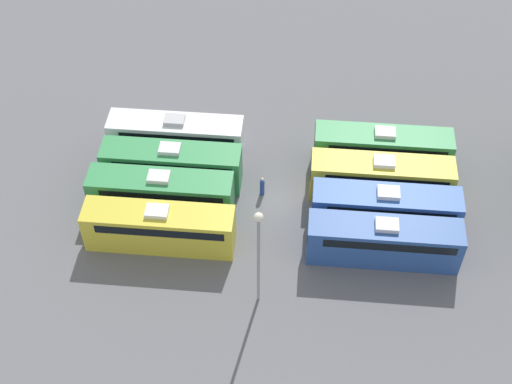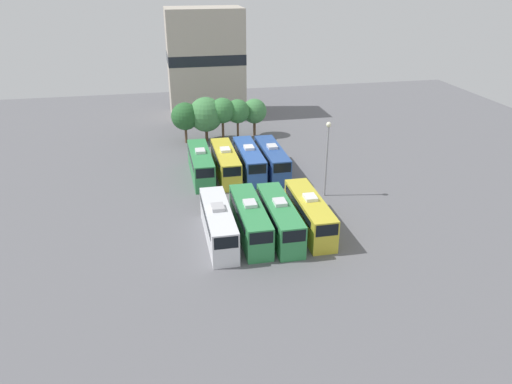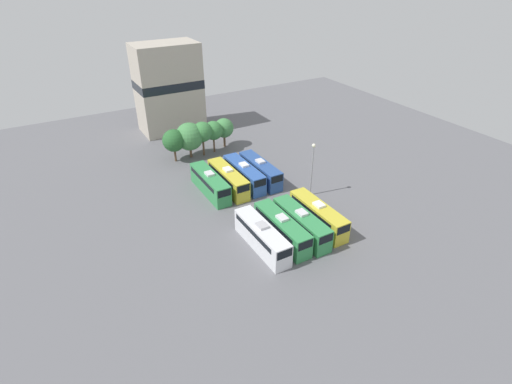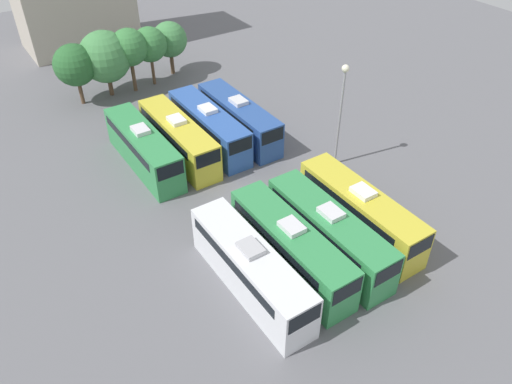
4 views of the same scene
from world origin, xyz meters
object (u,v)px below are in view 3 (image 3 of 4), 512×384
at_px(bus_2, 301,223).
at_px(bus_3, 318,215).
at_px(tree_1, 189,137).
at_px(bus_5, 228,179).
at_px(tree_2, 202,132).
at_px(worker_person, 260,208).
at_px(light_pole, 313,162).
at_px(bus_4, 210,183).
at_px(depot_building, 169,88).
at_px(bus_7, 260,170).
at_px(tree_0, 174,141).
at_px(tree_4, 224,128).
at_px(bus_1, 282,228).
at_px(bus_6, 244,174).
at_px(tree_3, 213,131).
at_px(bus_0, 262,236).

bearing_deg(bus_2, bus_3, 8.09).
bearing_deg(tree_1, bus_5, -86.76).
relative_size(bus_3, bus_5, 1.00).
bearing_deg(tree_1, bus_2, -82.91).
bearing_deg(tree_2, bus_2, -87.49).
bearing_deg(worker_person, light_pole, 3.18).
bearing_deg(worker_person, bus_4, 113.51).
bearing_deg(bus_5, depot_building, 87.91).
xyz_separation_m(bus_3, bus_7, (-0.17, 15.95, 0.00)).
relative_size(light_pole, tree_0, 1.44).
distance_m(tree_2, tree_4, 5.64).
xyz_separation_m(bus_1, bus_6, (3.05, 16.33, 0.00)).
bearing_deg(tree_1, bus_4, -99.35).
relative_size(worker_person, tree_3, 0.28).
relative_size(worker_person, tree_4, 0.30).
bearing_deg(worker_person, tree_2, 87.88).
bearing_deg(tree_0, bus_3, -71.17).
xyz_separation_m(bus_3, depot_building, (-5.21, 46.01, 7.49)).
relative_size(bus_0, worker_person, 6.03).
height_order(bus_4, tree_3, tree_3).
xyz_separation_m(bus_5, bus_6, (3.11, 0.21, 0.00)).
xyz_separation_m(bus_1, bus_4, (-3.24, 16.30, 0.00)).
distance_m(bus_6, depot_building, 30.83).
relative_size(bus_5, tree_4, 1.82).
bearing_deg(tree_0, bus_2, -77.10).
relative_size(bus_5, tree_3, 1.70).
relative_size(bus_2, bus_5, 1.00).
bearing_deg(bus_3, tree_1, 103.17).
bearing_deg(bus_2, tree_1, 97.09).
bearing_deg(bus_2, tree_0, 102.90).
relative_size(bus_2, tree_2, 1.59).
xyz_separation_m(bus_3, tree_0, (-10.31, 30.23, 2.32)).
distance_m(bus_6, bus_7, 3.04).
distance_m(bus_0, tree_1, 30.97).
height_order(bus_6, depot_building, depot_building).
distance_m(bus_6, worker_person, 9.60).
height_order(bus_4, tree_2, tree_2).
distance_m(worker_person, tree_0, 24.06).
bearing_deg(bus_3, tree_2, 98.74).
distance_m(bus_5, light_pole, 14.19).
relative_size(tree_1, tree_2, 1.02).
height_order(bus_4, bus_5, same).
xyz_separation_m(bus_6, tree_0, (-7.11, 14.06, 2.32)).
bearing_deg(bus_1, tree_4, 77.71).
distance_m(bus_2, bus_6, 16.63).
distance_m(bus_0, bus_6, 17.67).
bearing_deg(bus_0, light_pole, 29.57).
relative_size(bus_4, tree_0, 1.72).
xyz_separation_m(bus_6, bus_7, (3.03, -0.22, 0.00)).
bearing_deg(tree_0, bus_0, -88.42).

